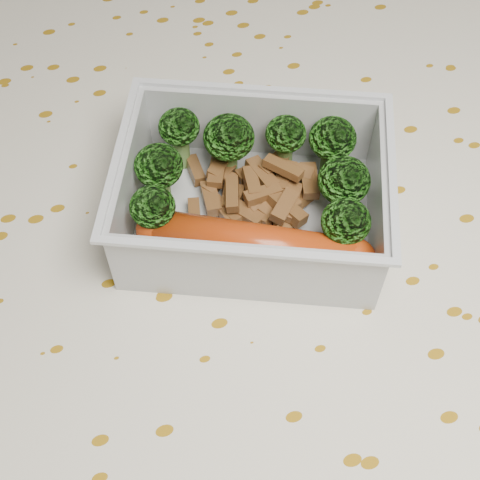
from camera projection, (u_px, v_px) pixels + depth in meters
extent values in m
cube|color=brown|center=(254.00, 290.00, 0.42)|extent=(1.40, 0.90, 0.04)
cube|color=silver|center=(255.00, 271.00, 0.40)|extent=(1.46, 0.96, 0.01)
cube|color=silver|center=(252.00, 219.00, 0.42)|extent=(0.18, 0.16, 0.00)
cube|color=silver|center=(260.00, 124.00, 0.43)|extent=(0.14, 0.06, 0.05)
cube|color=silver|center=(245.00, 272.00, 0.36)|extent=(0.14, 0.06, 0.05)
cube|color=silver|center=(377.00, 201.00, 0.39)|extent=(0.04, 0.10, 0.05)
cube|color=silver|center=(131.00, 183.00, 0.40)|extent=(0.04, 0.10, 0.05)
cube|color=silver|center=(261.00, 89.00, 0.41)|extent=(0.15, 0.06, 0.00)
cube|color=silver|center=(244.00, 251.00, 0.34)|extent=(0.15, 0.06, 0.00)
cube|color=silver|center=(392.00, 173.00, 0.37)|extent=(0.05, 0.11, 0.00)
cube|color=silver|center=(118.00, 154.00, 0.38)|extent=(0.05, 0.11, 0.00)
cylinder|color=#608C3F|center=(182.00, 150.00, 0.43)|extent=(0.01, 0.01, 0.02)
ellipsoid|color=#337920|center=(179.00, 127.00, 0.41)|extent=(0.03, 0.03, 0.02)
cylinder|color=#608C3F|center=(229.00, 161.00, 0.43)|extent=(0.01, 0.01, 0.02)
ellipsoid|color=#337920|center=(229.00, 137.00, 0.41)|extent=(0.03, 0.03, 0.03)
cylinder|color=#608C3F|center=(284.00, 157.00, 0.43)|extent=(0.01, 0.01, 0.03)
ellipsoid|color=#337920|center=(286.00, 134.00, 0.41)|extent=(0.03, 0.03, 0.02)
cylinder|color=#608C3F|center=(329.00, 162.00, 0.43)|extent=(0.01, 0.01, 0.02)
ellipsoid|color=#337920|center=(333.00, 138.00, 0.41)|extent=(0.03, 0.03, 0.03)
cylinder|color=#608C3F|center=(162.00, 189.00, 0.41)|extent=(0.01, 0.01, 0.02)
ellipsoid|color=#337920|center=(159.00, 166.00, 0.40)|extent=(0.03, 0.03, 0.02)
cylinder|color=#608C3F|center=(339.00, 203.00, 0.41)|extent=(0.01, 0.01, 0.02)
ellipsoid|color=#337920|center=(344.00, 181.00, 0.39)|extent=(0.03, 0.03, 0.03)
cylinder|color=#608C3F|center=(156.00, 229.00, 0.40)|extent=(0.01, 0.01, 0.02)
ellipsoid|color=#337920|center=(152.00, 207.00, 0.38)|extent=(0.03, 0.03, 0.02)
cylinder|color=#608C3F|center=(341.00, 243.00, 0.39)|extent=(0.01, 0.01, 0.02)
ellipsoid|color=#337920|center=(346.00, 222.00, 0.37)|extent=(0.03, 0.03, 0.02)
cube|color=brown|center=(309.00, 181.00, 0.42)|extent=(0.02, 0.03, 0.01)
cube|color=brown|center=(292.00, 205.00, 0.42)|extent=(0.02, 0.02, 0.01)
cube|color=brown|center=(218.00, 169.00, 0.42)|extent=(0.02, 0.03, 0.01)
cube|color=brown|center=(266.00, 201.00, 0.41)|extent=(0.03, 0.02, 0.01)
cube|color=brown|center=(287.00, 209.00, 0.40)|extent=(0.02, 0.03, 0.01)
cube|color=brown|center=(273.00, 203.00, 0.41)|extent=(0.02, 0.02, 0.01)
cube|color=brown|center=(302.00, 198.00, 0.42)|extent=(0.03, 0.02, 0.01)
cube|color=brown|center=(287.00, 198.00, 0.41)|extent=(0.01, 0.02, 0.01)
cube|color=brown|center=(262.00, 175.00, 0.42)|extent=(0.02, 0.03, 0.01)
cube|color=brown|center=(224.00, 211.00, 0.41)|extent=(0.01, 0.02, 0.01)
cube|color=brown|center=(245.00, 211.00, 0.41)|extent=(0.03, 0.02, 0.01)
cube|color=brown|center=(234.00, 199.00, 0.42)|extent=(0.02, 0.02, 0.01)
cube|color=brown|center=(284.00, 206.00, 0.40)|extent=(0.02, 0.02, 0.01)
cube|color=brown|center=(263.00, 194.00, 0.41)|extent=(0.02, 0.01, 0.01)
cube|color=brown|center=(219.00, 166.00, 0.42)|extent=(0.02, 0.02, 0.01)
cube|color=brown|center=(273.00, 164.00, 0.42)|extent=(0.02, 0.02, 0.01)
cube|color=brown|center=(243.00, 212.00, 0.41)|extent=(0.02, 0.03, 0.01)
cube|color=brown|center=(219.00, 179.00, 0.42)|extent=(0.03, 0.02, 0.01)
cube|color=brown|center=(285.00, 177.00, 0.42)|extent=(0.02, 0.02, 0.01)
cube|color=brown|center=(211.00, 198.00, 0.42)|extent=(0.01, 0.02, 0.01)
cube|color=brown|center=(257.00, 171.00, 0.43)|extent=(0.03, 0.01, 0.01)
cube|color=brown|center=(290.00, 201.00, 0.41)|extent=(0.02, 0.03, 0.01)
cube|color=brown|center=(292.00, 170.00, 0.42)|extent=(0.03, 0.02, 0.01)
cube|color=brown|center=(195.00, 217.00, 0.41)|extent=(0.01, 0.03, 0.01)
cube|color=brown|center=(279.00, 213.00, 0.41)|extent=(0.01, 0.03, 0.01)
cube|color=brown|center=(195.00, 170.00, 0.43)|extent=(0.01, 0.02, 0.01)
cube|color=brown|center=(252.00, 182.00, 0.41)|extent=(0.01, 0.02, 0.01)
cube|color=brown|center=(283.00, 168.00, 0.41)|extent=(0.02, 0.02, 0.01)
cube|color=brown|center=(233.00, 194.00, 0.41)|extent=(0.01, 0.03, 0.01)
cube|color=brown|center=(228.00, 191.00, 0.42)|extent=(0.02, 0.03, 0.01)
cube|color=brown|center=(273.00, 209.00, 0.41)|extent=(0.03, 0.02, 0.01)
cube|color=brown|center=(262.00, 176.00, 0.43)|extent=(0.02, 0.01, 0.01)
cylinder|color=#AC350C|center=(254.00, 244.00, 0.38)|extent=(0.11, 0.07, 0.02)
sphere|color=#AC350C|center=(354.00, 259.00, 0.38)|extent=(0.02, 0.02, 0.02)
sphere|color=#AC350C|center=(157.00, 230.00, 0.39)|extent=(0.02, 0.02, 0.02)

